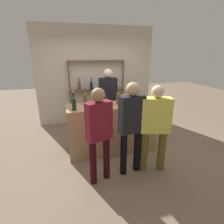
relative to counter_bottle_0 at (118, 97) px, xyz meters
The scene contains 16 objects.
ground_plane 1.18m from the counter_bottle_0, 166.35° to the right, with size 16.00×16.00×0.00m, color #7A6651.
bar_counter 0.67m from the counter_bottle_0, 166.35° to the right, with size 1.84×0.61×1.04m, color #997551.
back_wall 1.89m from the counter_bottle_0, 94.43° to the left, with size 3.44×0.12×2.80m, color beige.
back_shelf 1.70m from the counter_bottle_0, 95.07° to the left, with size 1.63×0.18×1.86m.
counter_bottle_0 is the anchor object (origin of this frame).
counter_bottle_1 0.94m from the counter_bottle_0, 167.23° to the right, with size 0.08×0.08×0.35m.
counter_bottle_2 0.69m from the counter_bottle_0, 166.26° to the left, with size 0.07×0.07×0.35m.
counter_bottle_3 0.34m from the counter_bottle_0, ahead, with size 0.07×0.07×0.35m.
counter_bottle_4 0.41m from the counter_bottle_0, 22.81° to the right, with size 0.07×0.07×0.30m.
wine_glass 0.27m from the counter_bottle_0, behind, with size 0.08×0.08×0.14m.
ice_bucket 0.19m from the counter_bottle_0, 40.44° to the right, with size 0.23×0.23×0.21m.
cork_jar 0.42m from the counter_bottle_0, 165.25° to the right, with size 0.12×0.12×0.17m.
customer_right 1.01m from the counter_bottle_0, 66.04° to the right, with size 0.54×0.34×1.56m.
customer_center 0.88m from the counter_bottle_0, 91.71° to the right, with size 0.44×0.24×1.62m.
customer_left 1.13m from the counter_bottle_0, 121.95° to the right, with size 0.43×0.29×1.58m.
server_behind_counter 0.90m from the counter_bottle_0, 90.76° to the left, with size 0.47×0.24×1.68m.
Camera 1 is at (-0.87, -3.33, 2.04)m, focal length 28.00 mm.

